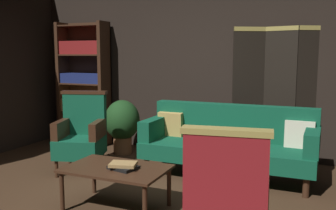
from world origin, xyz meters
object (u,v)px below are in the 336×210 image
Objects in this scene: book_black_cloth at (123,167)px; book_tan_leather at (123,164)px; potted_plant at (122,123)px; coffee_table at (116,172)px; armchair_wing_left at (81,134)px; armchair_gilt_accent at (227,199)px; folding_screen at (295,93)px; bookshelf at (84,81)px; velvet_couch at (229,140)px.

book_tan_leather is (0.00, 0.00, 0.03)m from book_black_cloth.
coffee_table is at bearing -61.49° from potted_plant.
armchair_gilt_accent is at bearing -31.54° from armchair_wing_left.
folding_screen is 2.29× the size of potted_plant.
armchair_wing_left is 4.02× the size of book_black_cloth.
potted_plant is at bearing 120.41° from book_tan_leather.
potted_plant is at bearing 87.45° from armchair_wing_left.
armchair_gilt_accent is at bearing -94.09° from folding_screen.
bookshelf reaches higher than armchair_gilt_accent.
bookshelf is 1.97× the size of armchair_wing_left.
book_tan_leather is at bearing -119.99° from folding_screen.
armchair_gilt_accent is 3.28m from potted_plant.
velvet_couch is 1.64m from coffee_table.
bookshelf is at bearing 139.42° from armchair_gilt_accent.
bookshelf reaches higher than armchair_wing_left.
folding_screen is 0.93× the size of bookshelf.
folding_screen is 1.83× the size of armchair_wing_left.
armchair_wing_left reaches higher than book_tan_leather.
velvet_couch is at bearing 62.44° from coffee_table.
bookshelf reaches higher than velvet_couch.
bookshelf reaches higher than book_tan_leather.
folding_screen is 2.79m from book_black_cloth.
potted_plant reaches higher than coffee_table.
folding_screen is 7.35× the size of book_black_cloth.
armchair_wing_left is at bearing -162.17° from velvet_couch.
armchair_wing_left reaches higher than velvet_couch.
armchair_gilt_accent reaches higher than coffee_table.
potted_plant is at bearing -168.42° from folding_screen.
book_tan_leather is at bearing -47.45° from bookshelf.
armchair_gilt_accent is 1.00× the size of armchair_wing_left.
armchair_gilt_accent is 2.70m from armchair_wing_left.
armchair_wing_left is at bearing -92.55° from potted_plant.
book_black_cloth is (-1.16, 0.52, -0.05)m from armchair_gilt_accent.
armchair_gilt_accent is (0.49, -1.99, 0.04)m from velvet_couch.
coffee_table is 1.37m from armchair_gilt_accent.
bookshelf reaches higher than coffee_table.
book_black_cloth is (0.09, -0.02, 0.06)m from coffee_table.
coffee_table is at bearing -39.83° from armchair_wing_left.
folding_screen is 1.26m from velvet_couch.
bookshelf is 1.70m from armchair_wing_left.
velvet_couch is 1.62m from book_black_cloth.
book_black_cloth is at bearing -119.99° from folding_screen.
coffee_table is 0.96× the size of armchair_wing_left.
folding_screen is at bearing 2.62° from bookshelf.
bookshelf is 1.97× the size of armchair_gilt_accent.
coffee_table is 0.96× the size of armchair_gilt_accent.
armchair_wing_left is 1.45m from book_black_cloth.
armchair_gilt_accent reaches higher than book_tan_leather.
velvet_couch is 2.12× the size of coffee_table.
armchair_wing_left is (-1.81, -0.58, 0.04)m from velvet_couch.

